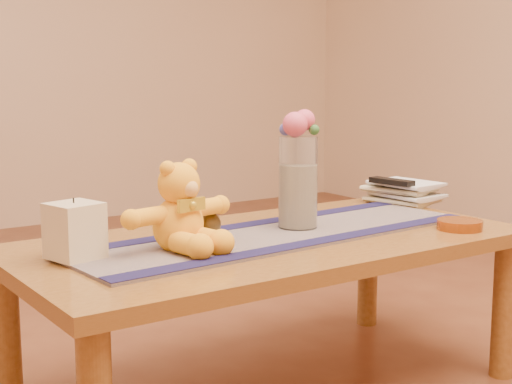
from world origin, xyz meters
TOP-DOWN VIEW (x-y plane):
  - coffee_table_top at (0.00, 0.00)m, footprint 1.40×0.70m
  - table_leg_fr at (0.64, -0.29)m, footprint 0.07×0.07m
  - table_leg_bl at (-0.64, 0.29)m, footprint 0.07×0.07m
  - table_leg_br at (0.64, 0.29)m, footprint 0.07×0.07m
  - persian_runner at (0.03, 0.00)m, footprint 1.22×0.42m
  - runner_border_near at (0.04, -0.14)m, footprint 1.20×0.13m
  - runner_border_far at (0.02, 0.15)m, footprint 1.20×0.13m
  - teddy_bear at (-0.28, 0.00)m, footprint 0.35×0.31m
  - pillar_candle at (-0.54, 0.05)m, footprint 0.13×0.13m
  - candle_wick at (-0.54, 0.05)m, footprint 0.00×0.00m
  - glass_vase at (0.12, 0.04)m, footprint 0.11×0.11m
  - potpourri_fill at (0.12, 0.04)m, footprint 0.09×0.09m
  - rose_left at (0.10, 0.03)m, footprint 0.07×0.07m
  - rose_right at (0.15, 0.04)m, footprint 0.06×0.06m
  - blue_flower_back at (0.13, 0.07)m, footprint 0.04×0.04m
  - blue_flower_side at (0.09, 0.06)m, footprint 0.04×0.04m
  - leaf_sprig at (0.16, 0.02)m, footprint 0.03×0.03m
  - bronze_ball at (-0.17, 0.06)m, footprint 0.10×0.10m
  - book_bottom at (0.62, 0.17)m, footprint 0.20×0.25m
  - book_lower at (0.62, 0.17)m, footprint 0.17×0.23m
  - book_upper at (0.61, 0.17)m, footprint 0.21×0.26m
  - book_top at (0.62, 0.17)m, footprint 0.18×0.24m
  - tv_remote at (0.62, 0.16)m, footprint 0.07×0.16m
  - amber_dish at (0.51, -0.22)m, footprint 0.17×0.17m

SIDE VIEW (x-z plane):
  - table_leg_fr at x=0.64m, z-range 0.00..0.41m
  - table_leg_bl at x=-0.64m, z-range 0.00..0.41m
  - table_leg_br at x=0.64m, z-range 0.00..0.41m
  - coffee_table_top at x=0.00m, z-range 0.41..0.45m
  - persian_runner at x=0.03m, z-range 0.45..0.46m
  - runner_border_near at x=0.04m, z-range 0.46..0.46m
  - runner_border_far at x=0.02m, z-range 0.46..0.46m
  - book_bottom at x=0.62m, z-range 0.45..0.47m
  - amber_dish at x=0.51m, z-range 0.45..0.48m
  - book_lower at x=0.62m, z-range 0.47..0.49m
  - bronze_ball at x=-0.17m, z-range 0.46..0.53m
  - book_upper at x=0.61m, z-range 0.49..0.51m
  - book_top at x=0.62m, z-range 0.51..0.53m
  - pillar_candle at x=-0.54m, z-range 0.46..0.59m
  - tv_remote at x=0.62m, z-range 0.53..0.54m
  - potpourri_fill at x=0.12m, z-range 0.46..0.64m
  - teddy_bear at x=-0.28m, z-range 0.46..0.67m
  - glass_vase at x=0.12m, z-range 0.46..0.72m
  - candle_wick at x=-0.54m, z-range 0.59..0.60m
  - leaf_sprig at x=0.16m, z-range 0.72..0.75m
  - blue_flower_side at x=0.09m, z-range 0.72..0.76m
  - blue_flower_back at x=0.13m, z-range 0.72..0.77m
  - rose_left at x=0.10m, z-range 0.72..0.79m
  - rose_right at x=0.15m, z-range 0.73..0.79m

